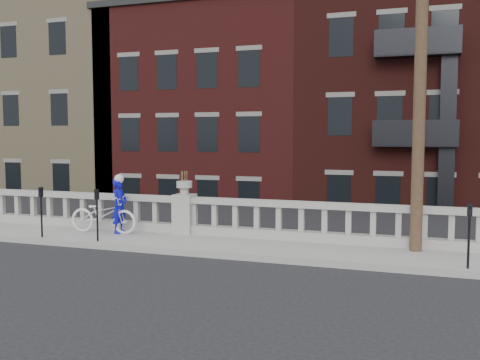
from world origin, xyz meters
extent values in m
plane|color=black|center=(0.00, 0.00, 0.00)|extent=(120.00, 120.00, 0.00)
cube|color=gray|center=(0.00, 3.00, 0.07)|extent=(32.00, 2.20, 0.15)
cube|color=gray|center=(0.00, 3.95, 0.28)|extent=(28.00, 0.34, 0.25)
cube|color=gray|center=(0.00, 3.95, 1.10)|extent=(28.00, 0.34, 0.16)
cube|color=gray|center=(0.00, 3.95, 0.70)|extent=(0.55, 0.55, 1.10)
cylinder|color=gray|center=(0.00, 3.95, 1.35)|extent=(0.24, 0.24, 0.20)
cylinder|color=gray|center=(0.00, 3.95, 1.53)|extent=(0.44, 0.44, 0.18)
cube|color=#605E59|center=(0.00, 4.30, -2.42)|extent=(36.00, 0.50, 5.15)
cube|color=black|center=(0.00, 25.95, -5.25)|extent=(80.00, 44.00, 0.50)
cube|color=#595651|center=(-2.00, 8.45, -3.00)|extent=(16.00, 7.00, 4.00)
cube|color=tan|center=(-17.00, 20.95, 5.00)|extent=(18.00, 16.00, 20.00)
cube|color=#4C1715|center=(-4.00, 19.95, 2.00)|extent=(10.00, 14.00, 14.00)
cube|color=black|center=(-4.00, 19.95, 9.15)|extent=(10.30, 14.30, 0.30)
cube|color=#39120F|center=(6.00, 19.95, 2.75)|extent=(10.00, 14.00, 15.50)
cylinder|color=#422D1E|center=(6.20, 3.60, 5.15)|extent=(0.28, 0.28, 10.00)
cylinder|color=black|center=(-3.41, 2.15, 0.70)|extent=(0.05, 0.05, 1.10)
cube|color=black|center=(-3.41, 2.15, 1.38)|extent=(0.10, 0.08, 0.26)
cube|color=black|center=(-3.41, 2.10, 1.42)|extent=(0.06, 0.01, 0.08)
cylinder|color=black|center=(-1.66, 2.15, 0.70)|extent=(0.05, 0.05, 1.10)
cube|color=black|center=(-1.66, 2.15, 1.38)|extent=(0.10, 0.08, 0.26)
cube|color=black|center=(-1.66, 2.10, 1.42)|extent=(0.06, 0.01, 0.08)
cylinder|color=black|center=(7.25, 2.15, 0.70)|extent=(0.05, 0.05, 1.10)
cube|color=black|center=(7.25, 2.15, 1.38)|extent=(0.10, 0.08, 0.26)
cube|color=black|center=(7.25, 2.10, 1.42)|extent=(0.06, 0.01, 0.08)
imported|color=silver|center=(-2.19, 3.24, 0.68)|extent=(2.05, 0.82, 1.06)
imported|color=#0C0DB9|center=(-1.74, 3.37, 0.93)|extent=(0.39, 0.58, 1.55)
camera|label=1|loc=(6.28, -9.65, 2.89)|focal=40.00mm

